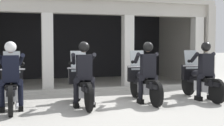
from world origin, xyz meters
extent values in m
plane|color=#A8A59E|center=(0.00, 3.00, 0.00)|extent=(80.00, 80.00, 0.00)
cube|color=black|center=(-0.09, 6.50, 1.48)|extent=(9.23, 0.24, 2.96)
cube|color=#BCB7AD|center=(-0.09, 2.59, 2.74)|extent=(9.23, 0.36, 0.44)
cube|color=#BCB7AD|center=(-0.09, 4.47, 3.04)|extent=(9.23, 4.46, 0.16)
cube|color=#BCB7AD|center=(4.42, 4.47, 1.48)|extent=(0.30, 4.46, 2.96)
cube|color=silver|center=(-1.47, 2.59, 1.26)|extent=(0.35, 0.36, 2.52)
cube|color=silver|center=(1.28, 2.59, 1.26)|extent=(0.35, 0.36, 2.52)
cube|color=silver|center=(4.02, 2.59, 1.26)|extent=(0.35, 0.36, 2.52)
cube|color=#B7B5AD|center=(-0.09, 2.09, 0.06)|extent=(8.83, 0.24, 0.12)
cylinder|color=black|center=(-2.50, 0.67, 0.32)|extent=(0.09, 0.64, 0.64)
cylinder|color=black|center=(-2.50, -0.73, 0.32)|extent=(0.09, 0.64, 0.64)
cube|color=black|center=(-2.50, 0.67, 0.53)|extent=(0.14, 0.44, 0.08)
cube|color=silver|center=(-2.50, -0.08, 0.37)|extent=(0.28, 0.44, 0.28)
cube|color=black|center=(-2.50, -0.03, 0.50)|extent=(0.18, 1.24, 0.16)
ellipsoid|color=black|center=(-2.50, 0.19, 0.68)|extent=(0.26, 0.48, 0.22)
cube|color=black|center=(-2.50, -0.21, 0.57)|extent=(0.24, 0.52, 0.10)
cube|color=black|center=(-2.50, -0.67, 0.50)|extent=(0.16, 0.48, 0.10)
cylinder|color=silver|center=(-2.50, 0.61, 0.56)|extent=(0.05, 0.24, 0.53)
cube|color=black|center=(-2.50, 0.55, 0.70)|extent=(0.52, 0.16, 0.44)
sphere|color=silver|center=(-2.50, 0.65, 0.72)|extent=(0.18, 0.18, 0.18)
cube|color=silver|center=(-2.50, 0.53, 1.07)|extent=(0.40, 0.14, 0.54)
cylinder|color=silver|center=(-2.50, 0.45, 0.90)|extent=(0.62, 0.04, 0.04)
cylinder|color=silver|center=(-2.38, -0.43, 0.18)|extent=(0.07, 0.55, 0.07)
cube|color=black|center=(-2.50, -0.23, 0.97)|extent=(0.36, 0.22, 0.60)
cube|color=#591414|center=(-2.50, -0.11, 0.99)|extent=(0.05, 0.02, 0.32)
sphere|color=#936B51|center=(-2.50, -0.21, 1.43)|extent=(0.21, 0.21, 0.21)
sphere|color=silver|center=(-2.50, -0.21, 1.46)|extent=(0.26, 0.26, 0.26)
cylinder|color=black|center=(-2.36, -0.21, 0.66)|extent=(0.26, 0.29, 0.17)
cylinder|color=black|center=(-2.30, -0.21, 0.39)|extent=(0.12, 0.12, 0.53)
cube|color=black|center=(-2.30, -0.20, 0.06)|extent=(0.11, 0.26, 0.12)
cylinder|color=black|center=(-2.64, -0.21, 0.66)|extent=(0.26, 0.29, 0.17)
cylinder|color=black|center=(-2.70, -0.21, 0.39)|extent=(0.12, 0.12, 0.53)
cube|color=black|center=(-2.70, -0.20, 0.06)|extent=(0.11, 0.26, 0.12)
cylinder|color=black|center=(-2.28, 0.00, 1.16)|extent=(0.19, 0.48, 0.31)
sphere|color=black|center=(-2.24, 0.21, 1.05)|extent=(0.09, 0.09, 0.09)
cylinder|color=black|center=(-2.72, 0.00, 1.16)|extent=(0.19, 0.48, 0.31)
sphere|color=black|center=(-2.76, 0.21, 1.05)|extent=(0.09, 0.09, 0.09)
cylinder|color=black|center=(-0.83, 0.66, 0.32)|extent=(0.09, 0.64, 0.64)
cylinder|color=black|center=(-0.83, -0.74, 0.32)|extent=(0.09, 0.64, 0.64)
cube|color=black|center=(-0.83, 0.66, 0.53)|extent=(0.14, 0.44, 0.08)
cube|color=silver|center=(-0.83, -0.09, 0.37)|extent=(0.28, 0.44, 0.28)
cube|color=black|center=(-0.83, -0.04, 0.50)|extent=(0.18, 1.24, 0.16)
ellipsoid|color=#1E2338|center=(-0.83, 0.18, 0.68)|extent=(0.26, 0.48, 0.22)
cube|color=black|center=(-0.83, -0.22, 0.57)|extent=(0.24, 0.52, 0.10)
cube|color=black|center=(-0.83, -0.68, 0.50)|extent=(0.16, 0.48, 0.10)
cylinder|color=silver|center=(-0.83, 0.60, 0.56)|extent=(0.05, 0.24, 0.53)
cube|color=black|center=(-0.83, 0.54, 0.70)|extent=(0.52, 0.16, 0.44)
sphere|color=silver|center=(-0.83, 0.64, 0.72)|extent=(0.18, 0.18, 0.18)
cube|color=silver|center=(-0.83, 0.52, 1.07)|extent=(0.40, 0.14, 0.54)
cylinder|color=silver|center=(-0.83, 0.44, 0.90)|extent=(0.62, 0.04, 0.04)
cylinder|color=silver|center=(-0.71, -0.44, 0.18)|extent=(0.07, 0.55, 0.07)
cube|color=black|center=(-0.83, -0.24, 0.97)|extent=(0.36, 0.22, 0.60)
cube|color=#14193F|center=(-0.83, -0.12, 0.99)|extent=(0.05, 0.02, 0.32)
sphere|color=tan|center=(-0.83, -0.22, 1.43)|extent=(0.21, 0.21, 0.21)
sphere|color=black|center=(-0.83, -0.22, 1.46)|extent=(0.26, 0.26, 0.26)
cylinder|color=black|center=(-0.69, -0.22, 0.66)|extent=(0.26, 0.29, 0.17)
cylinder|color=black|center=(-0.63, -0.22, 0.39)|extent=(0.12, 0.12, 0.53)
cube|color=black|center=(-0.63, -0.21, 0.06)|extent=(0.11, 0.26, 0.12)
cylinder|color=black|center=(-0.97, -0.22, 0.66)|extent=(0.26, 0.29, 0.17)
cylinder|color=black|center=(-1.03, -0.22, 0.39)|extent=(0.12, 0.12, 0.53)
cube|color=black|center=(-1.03, -0.21, 0.06)|extent=(0.11, 0.26, 0.12)
cylinder|color=black|center=(-0.61, -0.01, 1.16)|extent=(0.19, 0.48, 0.31)
sphere|color=black|center=(-0.57, 0.20, 1.05)|extent=(0.09, 0.09, 0.09)
cylinder|color=black|center=(-1.05, -0.01, 1.16)|extent=(0.19, 0.48, 0.31)
sphere|color=black|center=(-1.09, 0.20, 1.05)|extent=(0.09, 0.09, 0.09)
cylinder|color=black|center=(0.83, 0.68, 0.32)|extent=(0.09, 0.64, 0.64)
cylinder|color=black|center=(0.83, -0.72, 0.32)|extent=(0.09, 0.64, 0.64)
cube|color=black|center=(0.83, 0.68, 0.53)|extent=(0.14, 0.44, 0.08)
cube|color=silver|center=(0.83, -0.07, 0.37)|extent=(0.28, 0.44, 0.28)
cube|color=black|center=(0.83, -0.02, 0.50)|extent=(0.18, 1.24, 0.16)
ellipsoid|color=black|center=(0.83, 0.20, 0.68)|extent=(0.26, 0.48, 0.22)
cube|color=black|center=(0.83, -0.20, 0.57)|extent=(0.24, 0.52, 0.10)
cube|color=black|center=(0.83, -0.66, 0.50)|extent=(0.16, 0.48, 0.10)
cylinder|color=silver|center=(0.83, 0.62, 0.56)|extent=(0.05, 0.24, 0.53)
cube|color=black|center=(0.83, 0.56, 0.70)|extent=(0.52, 0.16, 0.44)
sphere|color=silver|center=(0.83, 0.66, 0.72)|extent=(0.18, 0.18, 0.18)
cube|color=silver|center=(0.83, 0.54, 1.07)|extent=(0.40, 0.14, 0.54)
cylinder|color=silver|center=(0.83, 0.46, 0.90)|extent=(0.62, 0.04, 0.04)
cylinder|color=silver|center=(0.95, -0.42, 0.18)|extent=(0.07, 0.55, 0.07)
cube|color=black|center=(0.83, -0.22, 0.97)|extent=(0.36, 0.22, 0.60)
cube|color=#14193F|center=(0.83, -0.10, 0.99)|extent=(0.05, 0.02, 0.32)
sphere|color=#936B51|center=(0.83, -0.20, 1.43)|extent=(0.21, 0.21, 0.21)
sphere|color=black|center=(0.83, -0.20, 1.46)|extent=(0.26, 0.26, 0.26)
cylinder|color=black|center=(0.97, -0.20, 0.66)|extent=(0.26, 0.29, 0.17)
cylinder|color=black|center=(1.03, -0.20, 0.39)|extent=(0.12, 0.12, 0.53)
cube|color=black|center=(1.03, -0.19, 0.06)|extent=(0.11, 0.26, 0.12)
cylinder|color=black|center=(0.69, -0.20, 0.66)|extent=(0.26, 0.29, 0.17)
cylinder|color=black|center=(0.63, -0.20, 0.39)|extent=(0.12, 0.12, 0.53)
cube|color=black|center=(0.63, -0.19, 0.06)|extent=(0.11, 0.26, 0.12)
cylinder|color=black|center=(1.05, 0.01, 1.16)|extent=(0.19, 0.48, 0.31)
sphere|color=black|center=(1.09, 0.22, 1.05)|extent=(0.09, 0.09, 0.09)
cylinder|color=black|center=(0.61, 0.01, 1.16)|extent=(0.19, 0.48, 0.31)
sphere|color=black|center=(0.57, 0.22, 1.05)|extent=(0.09, 0.09, 0.09)
cylinder|color=black|center=(2.50, 0.62, 0.32)|extent=(0.09, 0.64, 0.64)
cylinder|color=black|center=(2.50, -0.78, 0.32)|extent=(0.09, 0.64, 0.64)
cube|color=black|center=(2.50, 0.62, 0.53)|extent=(0.14, 0.44, 0.08)
cube|color=silver|center=(2.50, -0.13, 0.37)|extent=(0.28, 0.44, 0.28)
cube|color=black|center=(2.50, -0.08, 0.50)|extent=(0.18, 1.24, 0.16)
ellipsoid|color=black|center=(2.50, 0.14, 0.68)|extent=(0.26, 0.48, 0.22)
cube|color=black|center=(2.50, -0.26, 0.57)|extent=(0.24, 0.52, 0.10)
cube|color=black|center=(2.50, -0.72, 0.50)|extent=(0.16, 0.48, 0.10)
cylinder|color=silver|center=(2.50, 0.56, 0.56)|extent=(0.05, 0.24, 0.53)
cube|color=black|center=(2.50, 0.50, 0.70)|extent=(0.52, 0.16, 0.44)
sphere|color=silver|center=(2.50, 0.60, 0.72)|extent=(0.18, 0.18, 0.18)
cube|color=silver|center=(2.50, 0.48, 1.07)|extent=(0.40, 0.14, 0.54)
cylinder|color=silver|center=(2.50, 0.40, 0.90)|extent=(0.62, 0.04, 0.04)
cylinder|color=silver|center=(2.62, -0.48, 0.18)|extent=(0.07, 0.55, 0.07)
cube|color=black|center=(2.50, -0.28, 0.97)|extent=(0.36, 0.22, 0.60)
cube|color=black|center=(2.50, -0.16, 0.99)|extent=(0.05, 0.02, 0.32)
sphere|color=tan|center=(2.50, -0.26, 1.43)|extent=(0.21, 0.21, 0.21)
sphere|color=black|center=(2.50, -0.26, 1.46)|extent=(0.26, 0.26, 0.26)
cylinder|color=black|center=(2.64, -0.26, 0.66)|extent=(0.26, 0.29, 0.17)
cylinder|color=black|center=(2.70, -0.26, 0.39)|extent=(0.12, 0.12, 0.53)
cube|color=black|center=(2.70, -0.25, 0.06)|extent=(0.11, 0.26, 0.12)
cylinder|color=black|center=(2.36, -0.26, 0.66)|extent=(0.26, 0.29, 0.17)
cylinder|color=black|center=(2.30, -0.26, 0.39)|extent=(0.12, 0.12, 0.53)
cube|color=black|center=(2.30, -0.25, 0.06)|extent=(0.11, 0.26, 0.12)
cylinder|color=black|center=(2.72, -0.05, 1.16)|extent=(0.19, 0.48, 0.31)
sphere|color=black|center=(2.76, 0.16, 1.05)|extent=(0.09, 0.09, 0.09)
cylinder|color=black|center=(2.28, -0.05, 1.16)|extent=(0.19, 0.48, 0.31)
sphere|color=black|center=(2.24, 0.16, 1.05)|extent=(0.09, 0.09, 0.09)
camera|label=1|loc=(-2.27, -7.38, 1.50)|focal=48.74mm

